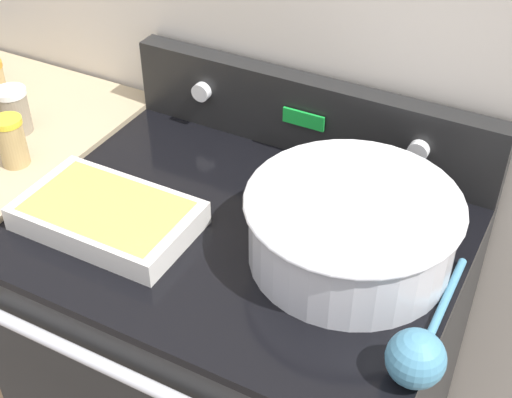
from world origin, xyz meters
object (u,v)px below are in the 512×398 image
at_px(casserole_dish, 108,214).
at_px(ladle, 418,355).
at_px(spice_jar_yellow_cap, 12,141).
at_px(mixing_bowl, 352,225).
at_px(spice_jar_white_cap, 14,110).

distance_m(casserole_dish, ladle, 0.60).
bearing_deg(ladle, spice_jar_yellow_cap, 172.07).
relative_size(mixing_bowl, spice_jar_white_cap, 3.67).
distance_m(casserole_dish, spice_jar_white_cap, 0.39).
xyz_separation_m(casserole_dish, ladle, (0.60, -0.06, 0.01)).
bearing_deg(casserole_dish, mixing_bowl, 16.97).
bearing_deg(ladle, spice_jar_white_cap, 167.25).
bearing_deg(spice_jar_yellow_cap, ladle, -7.93).
bearing_deg(spice_jar_white_cap, casserole_dish, -23.38).
bearing_deg(mixing_bowl, ladle, -46.46).
xyz_separation_m(mixing_bowl, ladle, (0.18, -0.19, -0.03)).
xyz_separation_m(casserole_dish, spice_jar_white_cap, (-0.36, 0.16, 0.04)).
distance_m(mixing_bowl, ladle, 0.26).
bearing_deg(casserole_dish, ladle, -5.86).
relative_size(casserole_dish, spice_jar_yellow_cap, 3.05).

